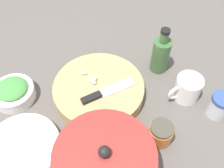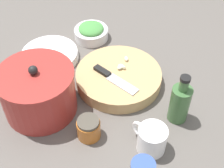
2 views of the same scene
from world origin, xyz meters
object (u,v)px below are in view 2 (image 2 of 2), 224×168
Objects in this scene: herb_bowl at (91,32)px; coffee_mug at (151,139)px; chef_knife at (112,78)px; cutting_board at (119,77)px; garlic_cloves at (122,65)px; oil_bottle at (180,103)px; honey_jar at (89,128)px; plate_stack at (50,55)px; stock_pot at (38,92)px.

coffee_mug is at bearing -179.90° from herb_bowl.
coffee_mug is at bearing 66.29° from chef_knife.
cutting_board is at bearing -174.21° from chef_knife.
garlic_cloves is at bearing -167.61° from chef_knife.
garlic_cloves is at bearing 21.17° from oil_bottle.
honey_jar is (-0.21, 0.19, -0.02)m from garlic_cloves.
plate_stack is (0.50, 0.19, -0.03)m from coffee_mug.
cutting_board is at bearing -42.29° from honey_jar.
cutting_board is 4.77× the size of garlic_cloves.
cutting_board is 1.73× the size of chef_knife.
honey_jar is 0.30× the size of stock_pot.
herb_bowl is 0.78× the size of oil_bottle.
cutting_board is 0.29m from plate_stack.
stock_pot is at bearing 138.79° from herb_bowl.
herb_bowl reaches higher than chef_knife.
herb_bowl is 0.58× the size of stock_pot.
garlic_cloves is 0.26× the size of stock_pot.
oil_bottle is at bearing -143.31° from plate_stack.
oil_bottle reaches higher than coffee_mug.
chef_knife is 0.27m from coffee_mug.
herb_bowl is at bearing 2.47° from cutting_board.
oil_bottle reaches higher than cutting_board.
garlic_cloves is at bearing -42.34° from honey_jar.
coffee_mug reaches higher than honey_jar.
herb_bowl is at bearing -121.67° from chef_knife.
stock_pot reaches higher than honey_jar.
oil_bottle reaches higher than plate_stack.
oil_bottle is (-0.49, -0.13, 0.04)m from herb_bowl.
herb_bowl is 0.57m from coffee_mug.
garlic_cloves reaches higher than plate_stack.
herb_bowl reaches higher than plate_stack.
chef_knife is 2.76× the size of garlic_cloves.
stock_pot is at bearing 99.71° from garlic_cloves.
chef_knife is 0.21m from honey_jar.
coffee_mug is 0.47× the size of stock_pot.
coffee_mug is 0.51× the size of plate_stack.
oil_bottle is at bearing -96.25° from honey_jar.
coffee_mug is 0.54m from plate_stack.
coffee_mug is 0.38m from stock_pot.
cutting_board is 1.68× the size of oil_bottle.
cutting_board is 0.28m from herb_bowl.
herb_bowl is at bearing -18.43° from honey_jar.
stock_pot is (-0.03, 0.28, 0.06)m from cutting_board.
herb_bowl is (0.30, -0.02, -0.02)m from chef_knife.
plate_stack is at bearing 20.75° from coffee_mug.
coffee_mug is (-0.31, 0.04, -0.01)m from garlic_cloves.
chef_knife is at bearing 123.83° from cutting_board.
plate_stack is at bearing 4.92° from honey_jar.
stock_pot is at bearing 161.55° from plate_stack.
coffee_mug is 1.58× the size of honey_jar.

